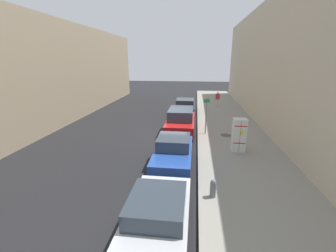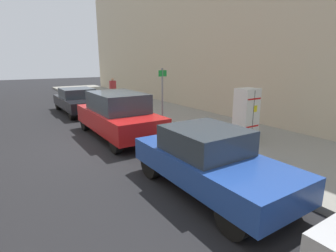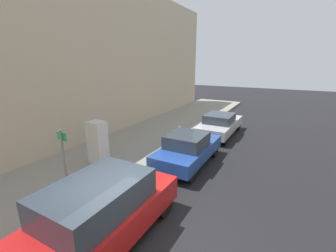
% 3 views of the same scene
% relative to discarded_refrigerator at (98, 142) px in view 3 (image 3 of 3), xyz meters
% --- Properties ---
extents(ground_plane, '(80.00, 80.00, 0.00)m').
position_rel_discarded_refrigerator_xyz_m(ground_plane, '(4.19, -2.87, -1.08)').
color(ground_plane, black).
extents(sidewalk_slab, '(4.67, 44.00, 0.17)m').
position_rel_discarded_refrigerator_xyz_m(sidewalk_slab, '(-0.13, -2.87, -1.00)').
color(sidewalk_slab, gray).
rests_on(sidewalk_slab, ground).
extents(discarded_refrigerator, '(0.71, 0.62, 1.83)m').
position_rel_discarded_refrigerator_xyz_m(discarded_refrigerator, '(0.00, 0.00, 0.00)').
color(discarded_refrigerator, silver).
rests_on(discarded_refrigerator, sidewalk_slab).
extents(manhole_cover, '(0.70, 0.70, 0.02)m').
position_rel_discarded_refrigerator_xyz_m(manhole_cover, '(0.32, -2.59, -0.91)').
color(manhole_cover, '#47443F').
rests_on(manhole_cover, sidewalk_slab).
extents(street_sign_post, '(0.36, 0.07, 2.46)m').
position_rel_discarded_refrigerator_xyz_m(street_sign_post, '(1.68, -2.84, 0.47)').
color(street_sign_post, slate).
rests_on(street_sign_post, sidewalk_slab).
extents(fire_hydrant, '(0.22, 0.22, 0.71)m').
position_rel_discarded_refrigerator_xyz_m(fire_hydrant, '(1.68, 4.63, -0.55)').
color(fire_hydrant, slate).
rests_on(fire_hydrant, sidewalk_slab).
extents(parked_suv_red, '(1.89, 4.66, 1.74)m').
position_rel_discarded_refrigerator_xyz_m(parked_suv_red, '(3.41, -3.33, -0.19)').
color(parked_suv_red, red).
rests_on(parked_suv_red, ground).
extents(parked_hatchback_blue, '(1.75, 4.02, 1.46)m').
position_rel_discarded_refrigerator_xyz_m(parked_hatchback_blue, '(3.41, 1.95, -0.33)').
color(parked_hatchback_blue, '#23479E').
rests_on(parked_hatchback_blue, ground).
extents(parked_sedan_silver, '(1.80, 4.48, 1.37)m').
position_rel_discarded_refrigerator_xyz_m(parked_sedan_silver, '(3.41, 6.81, -0.37)').
color(parked_sedan_silver, silver).
rests_on(parked_sedan_silver, ground).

